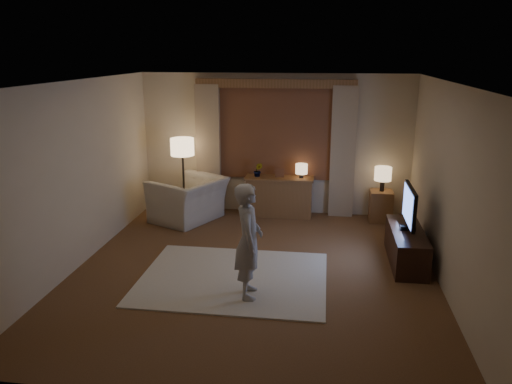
% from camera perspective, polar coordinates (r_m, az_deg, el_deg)
% --- Properties ---
extents(room, '(5.04, 5.54, 2.64)m').
position_cam_1_polar(room, '(7.14, 0.31, 2.49)').
color(room, brown).
rests_on(room, ground).
extents(rug, '(2.50, 2.00, 0.02)m').
position_cam_1_polar(rug, '(6.87, -2.61, -9.79)').
color(rug, beige).
rests_on(rug, floor).
extents(sideboard, '(1.20, 0.40, 0.70)m').
position_cam_1_polar(sideboard, '(9.30, 2.67, -0.62)').
color(sideboard, brown).
rests_on(sideboard, floor).
extents(picture_frame, '(0.16, 0.02, 0.20)m').
position_cam_1_polar(picture_frame, '(9.18, 2.71, 2.07)').
color(picture_frame, brown).
rests_on(picture_frame, sideboard).
extents(plant, '(0.17, 0.13, 0.30)m').
position_cam_1_polar(plant, '(9.21, 0.24, 2.46)').
color(plant, '#999999').
rests_on(plant, sideboard).
extents(table_lamp_sideboard, '(0.22, 0.22, 0.30)m').
position_cam_1_polar(table_lamp_sideboard, '(9.13, 5.22, 2.58)').
color(table_lamp_sideboard, black).
rests_on(table_lamp_sideboard, sideboard).
extents(floor_lamp, '(0.43, 0.43, 1.46)m').
position_cam_1_polar(floor_lamp, '(9.17, -8.40, 4.64)').
color(floor_lamp, black).
rests_on(floor_lamp, floor).
extents(armchair, '(1.46, 1.53, 0.77)m').
position_cam_1_polar(armchair, '(9.10, -7.73, -0.87)').
color(armchair, '#C0B79E').
rests_on(armchair, floor).
extents(side_table, '(0.40, 0.40, 0.56)m').
position_cam_1_polar(side_table, '(9.29, 14.06, -1.56)').
color(side_table, brown).
rests_on(side_table, floor).
extents(table_lamp_side, '(0.30, 0.30, 0.44)m').
position_cam_1_polar(table_lamp_side, '(9.14, 14.31, 1.96)').
color(table_lamp_side, black).
rests_on(table_lamp_side, side_table).
extents(tv_stand, '(0.45, 1.40, 0.50)m').
position_cam_1_polar(tv_stand, '(7.60, 16.78, -5.95)').
color(tv_stand, black).
rests_on(tv_stand, floor).
extents(tv, '(0.22, 0.88, 0.64)m').
position_cam_1_polar(tv, '(7.40, 17.14, -1.61)').
color(tv, black).
rests_on(tv, tv_stand).
extents(person, '(0.42, 0.57, 1.45)m').
position_cam_1_polar(person, '(6.12, -0.86, -5.60)').
color(person, '#AAA39D').
rests_on(person, rug).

